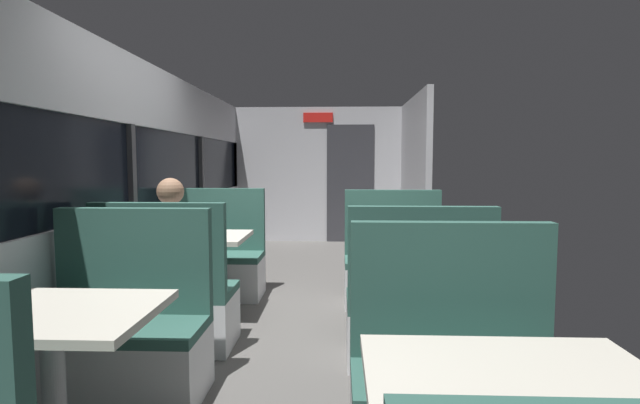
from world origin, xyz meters
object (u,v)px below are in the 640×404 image
dining_table_near_window (51,332)px  bench_mid_window_facing_entry (216,264)px  bench_near_window_facing_entry (125,341)px  bench_mid_window_facing_end (168,305)px  bench_front_aisle_facing_entry (457,397)px  bench_rear_aisle_facing_entry (394,270)px  dining_table_rear_aisle (404,252)px  bench_rear_aisle_facing_end (417,317)px  seated_passenger (171,275)px  dining_table_mid_window (195,246)px

dining_table_near_window → bench_mid_window_facing_entry: (0.00, 2.82, -0.31)m
bench_mid_window_facing_entry → dining_table_near_window: bearing=-90.0°
bench_near_window_facing_entry → bench_mid_window_facing_end: bearing=90.0°
bench_front_aisle_facing_entry → bench_rear_aisle_facing_entry: size_ratio=1.00×
dining_table_rear_aisle → bench_rear_aisle_facing_end: bench_rear_aisle_facing_end is taller
bench_rear_aisle_facing_entry → seated_passenger: (-1.79, -1.13, 0.21)m
bench_rear_aisle_facing_entry → dining_table_rear_aisle: bearing=-90.0°
bench_mid_window_facing_end → bench_mid_window_facing_entry: 1.40m
dining_table_rear_aisle → bench_mid_window_facing_entry: bearing=153.3°
dining_table_near_window → bench_near_window_facing_entry: size_ratio=0.82×
seated_passenger → bench_rear_aisle_facing_entry: bearing=32.2°
dining_table_near_window → dining_table_rear_aisle: same height
bench_mid_window_facing_entry → seated_passenger: bearing=-90.0°
dining_table_near_window → bench_rear_aisle_facing_end: size_ratio=0.82×
bench_mid_window_facing_entry → bench_front_aisle_facing_entry: (1.79, -2.72, 0.00)m
bench_mid_window_facing_entry → bench_rear_aisle_facing_end: (1.79, -1.60, 0.00)m
dining_table_mid_window → bench_near_window_facing_entry: bearing=-90.0°
bench_near_window_facing_entry → bench_mid_window_facing_end: (0.00, 0.72, 0.00)m
dining_table_near_window → bench_mid_window_facing_end: bearing=90.0°
bench_near_window_facing_entry → seated_passenger: 0.82m
bench_mid_window_facing_end → bench_front_aisle_facing_entry: size_ratio=1.00×
bench_near_window_facing_entry → seated_passenger: bearing=90.0°
bench_rear_aisle_facing_end → bench_front_aisle_facing_entry: bearing=-90.0°
dining_table_near_window → dining_table_rear_aisle: (1.79, 1.92, 0.00)m
seated_passenger → bench_rear_aisle_facing_end: bearing=-8.7°
dining_table_near_window → bench_rear_aisle_facing_entry: (1.79, 2.62, -0.31)m
dining_table_rear_aisle → bench_rear_aisle_facing_entry: 0.77m
dining_table_near_window → bench_rear_aisle_facing_entry: size_ratio=0.82×
bench_rear_aisle_facing_entry → bench_front_aisle_facing_entry: bearing=-90.0°
bench_front_aisle_facing_entry → bench_mid_window_facing_end: bearing=143.5°
dining_table_near_window → seated_passenger: (0.00, 1.50, -0.10)m
bench_rear_aisle_facing_entry → bench_mid_window_facing_entry: bearing=173.6°
bench_rear_aisle_facing_entry → bench_near_window_facing_entry: bearing=-132.9°
bench_mid_window_facing_end → dining_table_near_window: bearing=-90.0°
bench_rear_aisle_facing_end → dining_table_near_window: bearing=-145.6°
bench_mid_window_facing_end → bench_near_window_facing_entry: bearing=-90.0°
bench_mid_window_facing_end → bench_front_aisle_facing_entry: same height
dining_table_near_window → bench_front_aisle_facing_entry: bench_front_aisle_facing_entry is taller
bench_front_aisle_facing_entry → dining_table_rear_aisle: (0.00, 1.82, 0.31)m
bench_rear_aisle_facing_entry → dining_table_mid_window: bearing=-164.4°
dining_table_rear_aisle → seated_passenger: (-1.79, -0.43, -0.10)m
dining_table_near_window → bench_front_aisle_facing_entry: size_ratio=0.82×
bench_front_aisle_facing_entry → bench_near_window_facing_entry: bearing=161.5°
bench_front_aisle_facing_entry → bench_rear_aisle_facing_end: bearing=90.0°
dining_table_near_window → bench_front_aisle_facing_entry: bearing=3.2°
dining_table_mid_window → bench_mid_window_facing_entry: bearing=90.0°
bench_front_aisle_facing_entry → seated_passenger: size_ratio=0.87×
dining_table_mid_window → bench_front_aisle_facing_entry: 2.72m
bench_mid_window_facing_end → bench_mid_window_facing_entry: same height
bench_mid_window_facing_entry → bench_mid_window_facing_end: bearing=-90.0°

